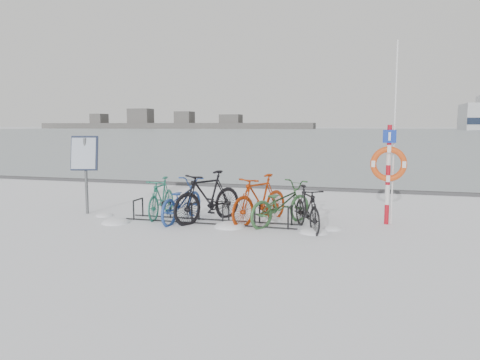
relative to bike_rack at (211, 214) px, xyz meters
The scene contains 14 objects.
ground 0.18m from the bike_rack, ahead, with size 900.00×900.00×0.00m, color white.
ice_sheet 155.00m from the bike_rack, 90.00° to the left, with size 400.00×298.00×0.02m, color #A0ADB5.
quay_edge 5.90m from the bike_rack, 90.00° to the left, with size 400.00×0.25×0.10m, color #3F3F42.
bike_rack is the anchor object (origin of this frame).
info_board 3.49m from the bike_rack, behind, with size 0.68×0.42×1.91m.
lifebuoy_station 4.06m from the bike_rack, 12.68° to the left, with size 0.76×0.22×3.96m.
shoreline 287.22m from the bike_rack, 115.14° to the left, with size 180.00×12.00×9.50m.
bike_0 1.41m from the bike_rack, 167.37° to the left, with size 0.46×1.63×0.98m, color #24735B.
bike_1 0.78m from the bike_rack, behind, with size 0.65×1.88×0.99m, color #244593.
bike_2 0.44m from the bike_rack, 129.89° to the left, with size 0.55×1.96×1.18m, color black.
bike_3 1.17m from the bike_rack, 13.56° to the left, with size 0.53×1.87×1.12m, color #A02F09.
bike_4 1.60m from the bike_rack, ahead, with size 0.66×1.89×0.99m, color #305E32.
bike_5 2.20m from the bike_rack, ahead, with size 0.45×1.59×0.95m, color black.
snow_drifts 0.29m from the bike_rack, 46.15° to the right, with size 5.82×1.97×0.23m.
Camera 1 is at (3.49, -9.72, 2.17)m, focal length 35.00 mm.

